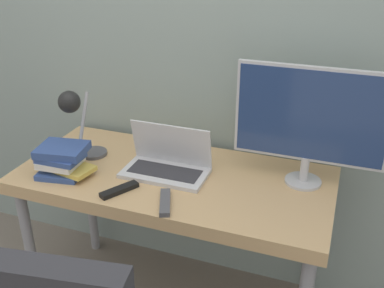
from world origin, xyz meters
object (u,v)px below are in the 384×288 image
(monitor, at_px, (311,119))
(desk_lamp, at_px, (76,116))
(book_stack, at_px, (62,160))
(laptop, at_px, (167,163))

(monitor, height_order, desk_lamp, monitor)
(desk_lamp, distance_m, book_stack, 0.20)
(desk_lamp, relative_size, book_stack, 1.37)
(laptop, bearing_deg, book_stack, -158.36)
(monitor, xyz_separation_m, book_stack, (-1.01, -0.29, -0.23))
(book_stack, bearing_deg, desk_lamp, 76.15)
(laptop, xyz_separation_m, desk_lamp, (-0.40, -0.07, 0.20))
(laptop, distance_m, book_stack, 0.46)
(desk_lamp, bearing_deg, book_stack, -103.85)
(laptop, bearing_deg, monitor, 11.68)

